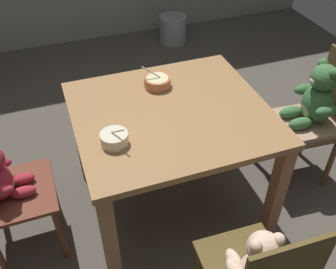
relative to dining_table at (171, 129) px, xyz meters
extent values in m
cube|color=#4F4940|center=(0.00, 0.00, -0.63)|extent=(5.20, 5.20, 0.04)
cube|color=#976C41|center=(0.00, 0.00, 0.11)|extent=(1.04, 0.95, 0.04)
cube|color=#9B7149|center=(-0.47, -0.42, -0.26)|extent=(0.07, 0.07, 0.70)
cube|color=#A26A45|center=(0.47, -0.42, -0.26)|extent=(0.07, 0.07, 0.70)
cube|color=#966C44|center=(-0.47, 0.42, -0.26)|extent=(0.07, 0.07, 0.70)
cube|color=#A27341|center=(0.47, 0.42, -0.26)|extent=(0.07, 0.07, 0.70)
cylinder|color=brown|center=(0.22, -0.65, -0.41)|extent=(0.04, 0.04, 0.41)
ellipsoid|color=beige|center=(0.06, -0.85, -0.09)|extent=(0.10, 0.06, 0.12)
sphere|color=beige|center=(0.06, -0.89, 0.08)|extent=(0.13, 0.13, 0.13)
ellipsoid|color=beige|center=(0.06, -0.84, 0.07)|extent=(0.06, 0.05, 0.04)
sphere|color=beige|center=(0.10, -0.90, 0.13)|extent=(0.05, 0.05, 0.05)
sphere|color=beige|center=(0.01, -0.89, 0.13)|extent=(0.05, 0.05, 0.05)
ellipsoid|color=beige|center=(0.16, -0.88, -0.05)|extent=(0.06, 0.12, 0.06)
ellipsoid|color=beige|center=(0.11, -0.79, -0.15)|extent=(0.07, 0.14, 0.06)
ellipsoid|color=beige|center=(0.01, -0.79, -0.15)|extent=(0.07, 0.14, 0.06)
cube|color=brown|center=(-0.87, -0.01, -0.19)|extent=(0.39, 0.41, 0.02)
cylinder|color=brown|center=(-0.71, -0.19, -0.41)|extent=(0.04, 0.04, 0.41)
cylinder|color=brown|center=(-0.71, 0.16, -0.41)|extent=(0.04, 0.04, 0.41)
ellipsoid|color=#D5BB8B|center=(-0.89, -0.01, -0.09)|extent=(0.05, 0.10, 0.12)
ellipsoid|color=#D5BB8B|center=(-0.88, -0.01, 0.06)|extent=(0.05, 0.05, 0.04)
ellipsoid|color=#AC2A38|center=(-0.92, -0.11, -0.05)|extent=(0.12, 0.06, 0.06)
ellipsoid|color=#AC2A38|center=(-0.92, 0.08, -0.05)|extent=(0.12, 0.06, 0.06)
ellipsoid|color=#AC2A38|center=(-0.83, -0.06, -0.15)|extent=(0.13, 0.06, 0.06)
ellipsoid|color=#AC2A38|center=(-0.83, 0.03, -0.15)|extent=(0.13, 0.06, 0.06)
cube|color=brown|center=(0.87, -0.04, -0.19)|extent=(0.45, 0.41, 0.02)
cylinder|color=brown|center=(0.70, 0.13, -0.41)|extent=(0.04, 0.04, 0.41)
cylinder|color=brown|center=(0.68, -0.19, -0.41)|extent=(0.04, 0.04, 0.41)
cylinder|color=brown|center=(1.06, 0.10, -0.41)|extent=(0.04, 0.04, 0.41)
cylinder|color=brown|center=(1.04, -0.21, -0.41)|extent=(0.04, 0.04, 0.41)
cube|color=tan|center=(0.87, -0.04, -0.16)|extent=(0.41, 0.37, 0.04)
ellipsoid|color=#3F723F|center=(0.94, -0.05, -0.02)|extent=(0.20, 0.23, 0.25)
ellipsoid|color=beige|center=(0.88, -0.04, -0.03)|extent=(0.07, 0.12, 0.15)
sphere|color=#3F723F|center=(0.93, -0.05, 0.17)|extent=(0.16, 0.16, 0.16)
ellipsoid|color=beige|center=(0.87, -0.04, 0.15)|extent=(0.06, 0.07, 0.05)
sphere|color=#3F723F|center=(0.95, 0.01, 0.23)|extent=(0.06, 0.06, 0.06)
sphere|color=#3F723F|center=(0.94, -0.11, 0.23)|extent=(0.06, 0.06, 0.06)
ellipsoid|color=#3F723F|center=(0.93, 0.08, 0.01)|extent=(0.15, 0.08, 0.07)
ellipsoid|color=#3F723F|center=(0.91, -0.17, 0.01)|extent=(0.15, 0.08, 0.07)
ellipsoid|color=#3F723F|center=(0.82, 0.02, -0.11)|extent=(0.17, 0.09, 0.08)
ellipsoid|color=#3F723F|center=(0.81, -0.10, -0.11)|extent=(0.17, 0.09, 0.08)
cylinder|color=beige|center=(-0.35, -0.16, 0.15)|extent=(0.14, 0.14, 0.06)
cylinder|color=beige|center=(-0.35, -0.16, 0.13)|extent=(0.07, 0.07, 0.01)
cylinder|color=beige|center=(-0.35, -0.16, 0.18)|extent=(0.11, 0.11, 0.01)
cylinder|color=#BCBCC1|center=(-0.33, -0.18, 0.22)|extent=(0.05, 0.08, 0.07)
ellipsoid|color=#BCBCC1|center=(-0.35, -0.15, 0.18)|extent=(0.04, 0.04, 0.01)
cylinder|color=#B76A46|center=(0.01, 0.26, 0.15)|extent=(0.16, 0.16, 0.06)
cylinder|color=#B76A46|center=(0.01, 0.26, 0.13)|extent=(0.09, 0.09, 0.01)
cylinder|color=beige|center=(0.01, 0.26, 0.18)|extent=(0.13, 0.13, 0.01)
cylinder|color=#BCBCC1|center=(-0.03, 0.27, 0.22)|extent=(0.10, 0.04, 0.08)
ellipsoid|color=#BCBCC1|center=(0.02, 0.25, 0.17)|extent=(0.04, 0.03, 0.01)
cylinder|color=#93969B|center=(0.80, 2.15, -0.47)|extent=(0.30, 0.30, 0.29)
camera|label=1|loc=(-0.57, -1.55, 1.36)|focal=40.94mm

